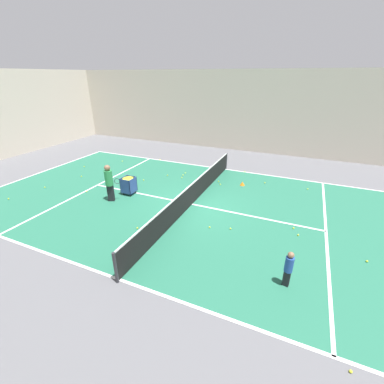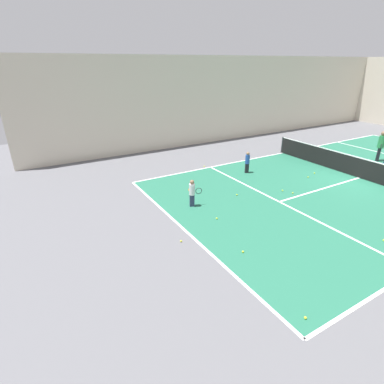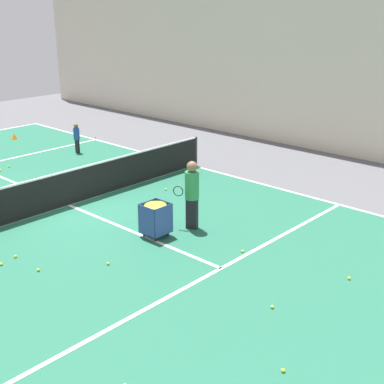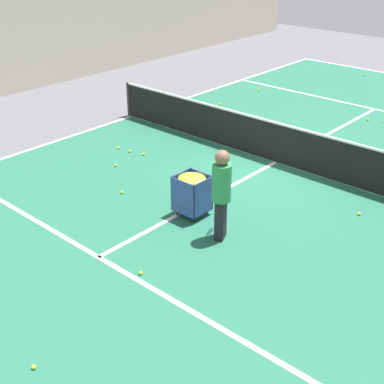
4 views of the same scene
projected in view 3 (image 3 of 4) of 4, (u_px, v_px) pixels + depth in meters
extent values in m
plane|color=#5B5B60|center=(69.00, 205.00, 15.76)|extent=(35.15, 35.15, 0.00)
cube|color=#23664C|center=(69.00, 205.00, 15.76)|extent=(10.91, 21.19, 0.00)
cube|color=white|center=(194.00, 166.00, 19.54)|extent=(0.10, 21.19, 0.00)
cube|color=white|center=(221.00, 268.00, 12.04)|extent=(10.91, 0.10, 0.00)
cube|color=white|center=(69.00, 205.00, 15.76)|extent=(0.10, 11.66, 0.00)
cube|color=beige|center=(277.00, 69.00, 22.02)|extent=(0.15, 31.45, 6.08)
cylinder|color=#2D2D33|center=(196.00, 151.00, 19.43)|extent=(0.10, 0.10, 1.08)
cube|color=black|center=(68.00, 189.00, 15.59)|extent=(11.01, 0.03, 1.01)
cube|color=white|center=(66.00, 171.00, 15.41)|extent=(11.01, 0.04, 0.05)
cube|color=black|center=(192.00, 213.00, 14.06)|extent=(0.28, 0.34, 0.83)
cylinder|color=#2D8C4C|center=(192.00, 185.00, 13.79)|extent=(0.49, 0.49, 0.74)
sphere|color=#846047|center=(192.00, 166.00, 13.62)|extent=(0.28, 0.28, 0.28)
torus|color=black|center=(178.00, 191.00, 13.92)|extent=(0.14, 0.27, 0.28)
cube|color=black|center=(77.00, 146.00, 21.16)|extent=(0.15, 0.21, 0.54)
cylinder|color=#234799|center=(76.00, 134.00, 20.99)|extent=(0.28, 0.28, 0.48)
sphere|color=#846047|center=(76.00, 126.00, 20.87)|extent=(0.18, 0.18, 0.18)
cube|color=#2D478C|center=(156.00, 231.00, 13.65)|extent=(0.64, 0.61, 0.02)
cube|color=#2D478C|center=(148.00, 215.00, 13.71)|extent=(0.64, 0.02, 0.76)
cube|color=#2D478C|center=(164.00, 221.00, 13.33)|extent=(0.64, 0.02, 0.76)
cube|color=#2D478C|center=(164.00, 214.00, 13.73)|extent=(0.02, 0.61, 0.76)
cube|color=#2D478C|center=(147.00, 221.00, 13.30)|extent=(0.02, 0.61, 0.76)
ellipsoid|color=yellow|center=(155.00, 206.00, 13.41)|extent=(0.60, 0.57, 0.16)
cylinder|color=black|center=(157.00, 229.00, 13.96)|extent=(0.05, 0.05, 0.13)
cylinder|color=black|center=(144.00, 234.00, 13.65)|extent=(0.05, 0.05, 0.13)
cylinder|color=black|center=(168.00, 234.00, 13.69)|extent=(0.05, 0.05, 0.13)
cylinder|color=black|center=(155.00, 239.00, 13.38)|extent=(0.05, 0.05, 0.13)
cone|color=orange|center=(14.00, 136.00, 23.31)|extent=(0.27, 0.27, 0.26)
sphere|color=yellow|center=(9.00, 166.00, 19.37)|extent=(0.07, 0.07, 0.07)
sphere|color=yellow|center=(349.00, 278.00, 11.54)|extent=(0.07, 0.07, 0.07)
sphere|color=yellow|center=(95.00, 137.00, 23.59)|extent=(0.07, 0.07, 0.07)
sphere|color=yellow|center=(0.00, 170.00, 18.93)|extent=(0.07, 0.07, 0.07)
sphere|color=yellow|center=(38.00, 270.00, 11.90)|extent=(0.07, 0.07, 0.07)
sphere|color=yellow|center=(283.00, 370.00, 8.66)|extent=(0.07, 0.07, 0.07)
sphere|color=yellow|center=(272.00, 307.00, 10.46)|extent=(0.07, 0.07, 0.07)
sphere|color=yellow|center=(108.00, 263.00, 12.19)|extent=(0.07, 0.07, 0.07)
sphere|color=yellow|center=(166.00, 189.00, 17.00)|extent=(0.07, 0.07, 0.07)
sphere|color=yellow|center=(15.00, 256.00, 12.53)|extent=(0.07, 0.07, 0.07)
sphere|color=yellow|center=(84.00, 181.00, 17.84)|extent=(0.07, 0.07, 0.07)
sphere|color=yellow|center=(1.00, 264.00, 12.16)|extent=(0.07, 0.07, 0.07)
sphere|color=yellow|center=(242.00, 251.00, 12.80)|extent=(0.07, 0.07, 0.07)
sphere|color=yellow|center=(64.00, 177.00, 18.19)|extent=(0.07, 0.07, 0.07)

